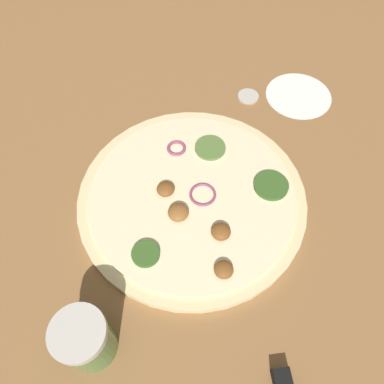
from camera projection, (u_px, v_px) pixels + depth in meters
name	position (u px, v px, depth m)	size (l,w,h in m)	color
ground_plane	(192.00, 199.00, 0.57)	(3.00, 3.00, 0.00)	olive
pizza	(193.00, 197.00, 0.56)	(0.34, 0.34, 0.03)	beige
spice_jar	(86.00, 340.00, 0.42)	(0.06, 0.06, 0.08)	#4C7F42
loose_cap	(248.00, 96.00, 0.68)	(0.04, 0.04, 0.01)	beige
flour_patch	(298.00, 95.00, 0.69)	(0.12, 0.12, 0.00)	white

